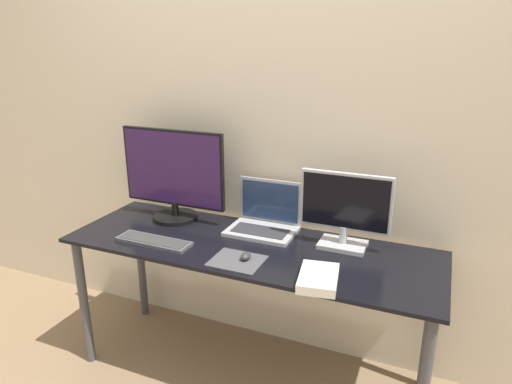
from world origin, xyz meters
TOP-DOWN VIEW (x-y plane):
  - wall_back at (0.00, 0.66)m, footprint 7.00×0.05m
  - desk at (0.00, 0.30)m, footprint 1.76×0.59m
  - monitor_left at (-0.50, 0.45)m, footprint 0.58×0.24m
  - monitor_right at (0.41, 0.45)m, footprint 0.41×0.15m
  - laptop at (-0.00, 0.50)m, footprint 0.34×0.24m
  - keyboard at (-0.43, 0.14)m, footprint 0.37×0.12m
  - mousepad at (0.02, 0.12)m, footprint 0.22×0.19m
  - mouse at (0.05, 0.15)m, footprint 0.04×0.06m
  - book at (0.39, 0.08)m, footprint 0.18×0.25m

SIDE VIEW (x-z plane):
  - desk at x=0.00m, z-range 0.26..0.99m
  - mousepad at x=0.02m, z-range 0.72..0.73m
  - keyboard at x=-0.43m, z-range 0.72..0.74m
  - book at x=0.39m, z-range 0.72..0.76m
  - mouse at x=0.05m, z-range 0.73..0.76m
  - laptop at x=0.00m, z-range 0.66..0.91m
  - monitor_right at x=0.41m, z-range 0.73..1.09m
  - monitor_left at x=-0.50m, z-range 0.73..1.21m
  - wall_back at x=0.00m, z-range 0.00..2.50m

